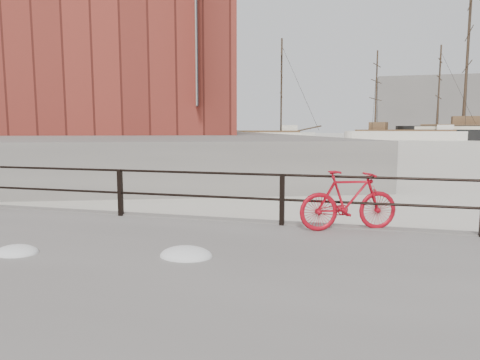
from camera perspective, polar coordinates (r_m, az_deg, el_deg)
The scene contains 12 objects.
ground at distance 8.79m, azimuth 29.15°, elevation -8.61°, with size 400.00×400.00×0.00m, color white.
far_quay at distance 88.70m, azimuth -10.23°, elevation 5.93°, with size 24.00×150.00×1.80m, color gray.
bicycle at distance 8.08m, azimuth 14.29°, elevation -2.66°, with size 1.84×0.28×1.11m, color #B70C1B.
schooner_mid at distance 90.93m, azimuth 21.05°, elevation 5.04°, with size 25.45×10.77×18.62m, color white, non-canonical shape.
schooner_left at distance 75.33m, azimuth 1.30°, elevation 5.20°, with size 23.94×10.88×18.23m, color silver, non-canonical shape.
workboat_near at distance 42.60m, azimuth -17.24°, elevation 3.60°, with size 13.32×4.44×7.00m, color black, non-canonical shape.
workboat_far at distance 61.30m, azimuth -13.89°, elevation 4.62°, with size 11.69×4.04×7.00m, color black, non-canonical shape.
apartment_mustard at distance 57.00m, azimuth -14.57°, elevation 17.48°, with size 22.00×15.00×22.20m, color gold.
apartment_cream at distance 79.52m, azimuth -12.31°, elevation 14.09°, with size 20.00×15.00×21.20m, color beige.
apartment_grey at distance 101.41m, azimuth -11.15°, elevation 13.09°, with size 22.00×15.00×23.20m, color #A7A7A2.
apartment_brick at distance 124.17m, azimuth -10.36°, elevation 11.48°, with size 24.00×15.00×21.20m, color maroon.
industrial_west at distance 150.02m, azimuth 23.86°, elevation 8.90°, with size 32.00×18.00×18.00m, color gray.
Camera 1 is at (-2.17, -8.22, 2.22)m, focal length 32.00 mm.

